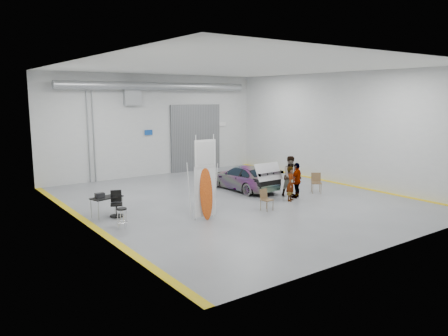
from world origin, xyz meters
TOP-DOWN VIEW (x-y plane):
  - ground at (0.00, 0.00)m, footprint 16.00×16.00m
  - room_shell at (0.24, 2.22)m, footprint 14.02×16.18m
  - sedan_car at (1.61, 1.50)m, footprint 1.85×4.34m
  - person_a at (1.86, -1.66)m, footprint 0.69×0.62m
  - person_b at (2.57, -0.95)m, footprint 1.11×0.97m
  - person_c at (2.53, -1.36)m, footprint 1.05×0.75m
  - surfboard_display at (-2.94, -1.95)m, footprint 0.93×0.30m
  - folding_chair_near at (-0.17, -2.32)m, footprint 0.47×0.49m
  - folding_chair_far at (4.04, -1.21)m, footprint 0.64×0.71m
  - shop_stool at (-6.06, -1.16)m, footprint 0.38×0.38m
  - work_table at (-5.94, 0.81)m, footprint 1.33×0.88m
  - office_chair at (-5.62, 0.50)m, footprint 0.58×0.61m
  - trunk_lid at (1.61, -0.40)m, footprint 1.45×0.88m

SIDE VIEW (x-z plane):
  - ground at x=0.00m, z-range 0.00..0.00m
  - folding_chair_near at x=-0.17m, z-range -0.17..0.73m
  - folding_chair_far at x=4.04m, z-range -0.18..0.80m
  - shop_stool at x=-6.06m, z-range 0.00..0.75m
  - office_chair at x=-5.62m, z-range -0.06..0.96m
  - sedan_car at x=1.61m, z-range 0.00..1.25m
  - work_table at x=-5.94m, z-range 0.27..1.27m
  - person_a at x=1.86m, z-range 0.00..1.59m
  - person_c at x=2.53m, z-range 0.00..1.67m
  - person_b at x=2.57m, z-range 0.00..1.93m
  - trunk_lid at x=1.61m, z-range 1.25..1.29m
  - surfboard_display at x=-2.94m, z-range -0.31..2.98m
  - room_shell at x=0.24m, z-range 1.07..7.08m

